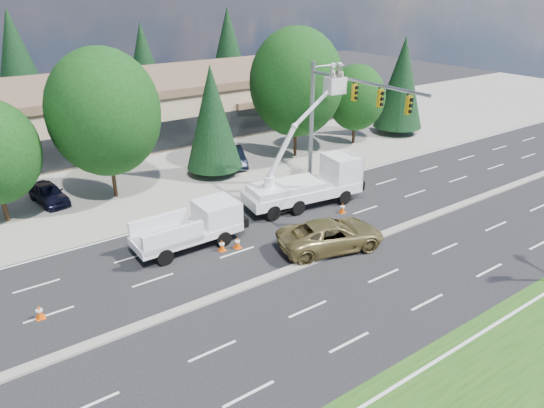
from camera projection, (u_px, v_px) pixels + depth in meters
ground at (269, 278)px, 24.90m from camera, size 140.00×140.00×0.00m
concrete_apron at (133, 168)px, 39.91m from camera, size 140.00×22.00×0.01m
road_median at (269, 277)px, 24.87m from camera, size 120.00×0.55×0.12m
strip_mall at (92, 111)px, 46.23m from camera, size 50.40×15.40×5.50m
tree_front_d at (104, 113)px, 32.12m from camera, size 7.45×7.45×10.33m
tree_front_e at (212, 117)px, 36.86m from camera, size 4.34×4.34×8.56m
tree_front_f at (296, 83)px, 40.27m from camera, size 7.86×7.86×10.90m
tree_front_g at (356, 98)px, 44.75m from camera, size 5.31×5.31×7.36m
tree_front_h at (401, 83)px, 47.55m from camera, size 4.80×4.80×9.45m
tree_back_b at (17, 62)px, 51.74m from camera, size 6.01×6.01×11.85m
tree_back_c at (144, 61)px, 59.42m from camera, size 5.04×5.04×9.93m
tree_back_d at (228, 48)px, 65.32m from camera, size 5.77×5.77×11.37m
signal_mast at (332, 110)px, 32.90m from camera, size 2.76×10.16×9.00m
utility_pickup at (194, 230)px, 27.71m from camera, size 6.19×2.50×2.37m
bucket_truck at (312, 177)px, 32.68m from camera, size 8.41×3.49×9.36m
traffic_cone_a at (39, 312)px, 21.75m from camera, size 0.40×0.40×0.70m
traffic_cone_b at (222, 245)px, 27.35m from camera, size 0.40×0.40×0.70m
traffic_cone_c at (237, 243)px, 27.64m from camera, size 0.40×0.40×0.70m
traffic_cone_d at (342, 208)px, 31.97m from camera, size 0.40×0.40×0.70m
minivan at (331, 235)px, 27.42m from camera, size 6.60×4.22×1.69m
parked_car_west at (48, 193)px, 33.33m from camera, size 2.33×4.37×1.41m
parked_car_east at (234, 157)px, 40.42m from camera, size 2.79×4.61×1.43m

